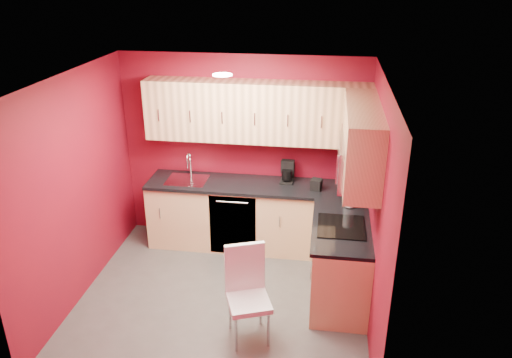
% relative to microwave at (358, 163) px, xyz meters
% --- Properties ---
extents(floor, '(3.20, 3.20, 0.00)m').
position_rel_microwave_xyz_m(floor, '(-1.39, -0.20, -1.66)').
color(floor, '#494744').
rests_on(floor, ground).
extents(ceiling, '(3.20, 3.20, 0.00)m').
position_rel_microwave_xyz_m(ceiling, '(-1.39, -0.20, 0.84)').
color(ceiling, white).
rests_on(ceiling, wall_back).
extents(wall_back, '(3.20, 0.00, 3.20)m').
position_rel_microwave_xyz_m(wall_back, '(-1.39, 1.30, -0.41)').
color(wall_back, maroon).
rests_on(wall_back, floor).
extents(wall_front, '(3.20, 0.00, 3.20)m').
position_rel_microwave_xyz_m(wall_front, '(-1.39, -1.70, -0.41)').
color(wall_front, maroon).
rests_on(wall_front, floor).
extents(wall_left, '(0.00, 3.00, 3.00)m').
position_rel_microwave_xyz_m(wall_left, '(-2.99, -0.20, -0.41)').
color(wall_left, maroon).
rests_on(wall_left, floor).
extents(wall_right, '(0.00, 3.00, 3.00)m').
position_rel_microwave_xyz_m(wall_right, '(0.21, -0.20, -0.41)').
color(wall_right, maroon).
rests_on(wall_right, floor).
extents(base_cabinets_back, '(2.80, 0.60, 0.87)m').
position_rel_microwave_xyz_m(base_cabinets_back, '(-1.19, 1.00, -1.22)').
color(base_cabinets_back, '#E2BF81').
rests_on(base_cabinets_back, floor).
extents(base_cabinets_right, '(0.60, 1.30, 0.87)m').
position_rel_microwave_xyz_m(base_cabinets_right, '(-0.09, 0.05, -1.22)').
color(base_cabinets_right, '#E2BF81').
rests_on(base_cabinets_right, floor).
extents(countertop_back, '(2.80, 0.63, 0.04)m').
position_rel_microwave_xyz_m(countertop_back, '(-1.19, 0.99, -0.77)').
color(countertop_back, black).
rests_on(countertop_back, base_cabinets_back).
extents(countertop_right, '(0.63, 1.27, 0.04)m').
position_rel_microwave_xyz_m(countertop_right, '(-0.11, 0.04, -0.77)').
color(countertop_right, black).
rests_on(countertop_right, base_cabinets_right).
extents(upper_cabinets_back, '(2.80, 0.35, 0.75)m').
position_rel_microwave_xyz_m(upper_cabinets_back, '(-1.19, 1.13, 0.17)').
color(upper_cabinets_back, '#E9B784').
rests_on(upper_cabinets_back, wall_back).
extents(upper_cabinets_right, '(0.35, 1.55, 0.75)m').
position_rel_microwave_xyz_m(upper_cabinets_right, '(0.03, 0.24, 0.23)').
color(upper_cabinets_right, '#E9B784').
rests_on(upper_cabinets_right, wall_right).
extents(microwave, '(0.42, 0.76, 0.42)m').
position_rel_microwave_xyz_m(microwave, '(0.00, 0.00, 0.00)').
color(microwave, silver).
rests_on(microwave, upper_cabinets_right).
extents(cooktop, '(0.50, 0.55, 0.01)m').
position_rel_microwave_xyz_m(cooktop, '(-0.11, 0.00, -0.74)').
color(cooktop, black).
rests_on(cooktop, countertop_right).
extents(sink, '(0.52, 0.42, 0.35)m').
position_rel_microwave_xyz_m(sink, '(-2.09, 1.00, -0.72)').
color(sink, silver).
rests_on(sink, countertop_back).
extents(dishwasher_front, '(0.60, 0.02, 0.82)m').
position_rel_microwave_xyz_m(dishwasher_front, '(-1.44, 0.71, -1.22)').
color(dishwasher_front, black).
rests_on(dishwasher_front, base_cabinets_back).
extents(downlight, '(0.20, 0.20, 0.01)m').
position_rel_microwave_xyz_m(downlight, '(-1.39, 0.10, 0.82)').
color(downlight, white).
rests_on(downlight, ceiling).
extents(coffee_maker, '(0.18, 0.23, 0.28)m').
position_rel_microwave_xyz_m(coffee_maker, '(-0.80, 1.11, -0.61)').
color(coffee_maker, black).
rests_on(coffee_maker, countertop_back).
extents(napkin_holder, '(0.16, 0.16, 0.14)m').
position_rel_microwave_xyz_m(napkin_holder, '(-0.42, 0.93, -0.68)').
color(napkin_holder, black).
rests_on(napkin_holder, countertop_back).
extents(paper_towel, '(0.21, 0.21, 0.29)m').
position_rel_microwave_xyz_m(paper_towel, '(-0.02, 0.52, -0.61)').
color(paper_towel, silver).
rests_on(paper_towel, countertop_right).
extents(dining_chair, '(0.52, 0.54, 0.99)m').
position_rel_microwave_xyz_m(dining_chair, '(-0.99, -0.81, -1.16)').
color(dining_chair, silver).
rests_on(dining_chair, floor).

